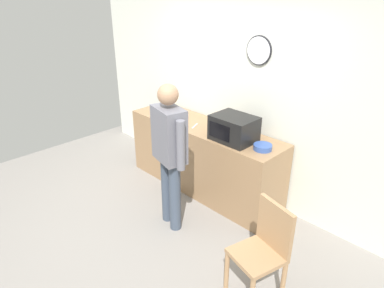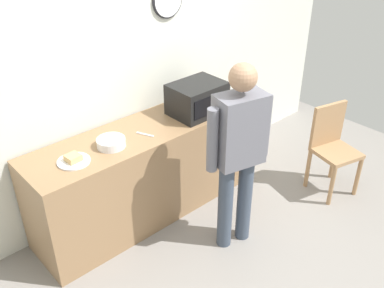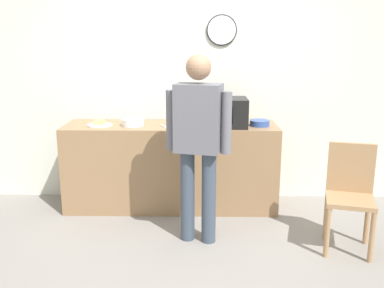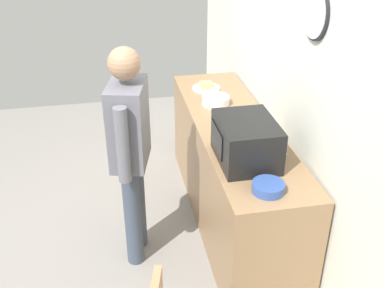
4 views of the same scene
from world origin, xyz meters
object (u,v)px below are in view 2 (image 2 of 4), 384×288
at_px(sandwich_plate, 74,160).
at_px(salad_bowl, 111,143).
at_px(wooden_chair, 332,145).
at_px(microwave, 197,98).
at_px(spoon_utensil, 182,102).
at_px(cereal_bowl, 223,97).
at_px(person_standing, 239,147).
at_px(fork_utensil, 145,134).

xyz_separation_m(sandwich_plate, salad_bowl, (0.35, 0.01, 0.02)).
bearing_deg(wooden_chair, microwave, 141.00).
relative_size(sandwich_plate, spoon_utensil, 1.54).
xyz_separation_m(microwave, cereal_bowl, (0.39, 0.03, -0.12)).
bearing_deg(cereal_bowl, salad_bowl, -179.50).
bearing_deg(person_standing, wooden_chair, -4.34).
distance_m(microwave, salad_bowl, 0.97).
height_order(fork_utensil, person_standing, person_standing).
bearing_deg(wooden_chair, sandwich_plate, 159.60).
xyz_separation_m(sandwich_plate, fork_utensil, (0.68, -0.03, -0.02)).
relative_size(cereal_bowl, spoon_utensil, 1.22).
relative_size(microwave, cereal_bowl, 2.41).
bearing_deg(salad_bowl, cereal_bowl, 0.50).
bearing_deg(fork_utensil, cereal_bowl, 2.41).
distance_m(fork_utensil, spoon_utensil, 0.72).
bearing_deg(microwave, cereal_bowl, 4.61).
xyz_separation_m(salad_bowl, wooden_chair, (2.04, -0.90, -0.44)).
distance_m(microwave, wooden_chair, 1.50).
bearing_deg(person_standing, microwave, 71.59).
height_order(microwave, cereal_bowl, microwave).
distance_m(sandwich_plate, cereal_bowl, 1.71).
relative_size(fork_utensil, person_standing, 0.10).
height_order(salad_bowl, person_standing, person_standing).
bearing_deg(cereal_bowl, person_standing, -128.95).
bearing_deg(wooden_chair, fork_utensil, 153.22).
relative_size(sandwich_plate, person_standing, 0.15).
xyz_separation_m(cereal_bowl, person_standing, (-0.65, -0.81, 0.04)).
height_order(salad_bowl, fork_utensil, salad_bowl).
height_order(microwave, wooden_chair, microwave).
height_order(salad_bowl, cereal_bowl, salad_bowl).
xyz_separation_m(sandwich_plate, spoon_utensil, (1.35, 0.25, -0.02)).
relative_size(microwave, salad_bowl, 2.08).
relative_size(sandwich_plate, fork_utensil, 1.54).
distance_m(cereal_bowl, spoon_utensil, 0.42).
distance_m(salad_bowl, cereal_bowl, 1.35).
height_order(microwave, person_standing, person_standing).
bearing_deg(salad_bowl, spoon_utensil, 13.58).
bearing_deg(person_standing, spoon_utensil, 73.99).
bearing_deg(spoon_utensil, salad_bowl, -166.42).
distance_m(fork_utensil, person_standing, 0.85).
xyz_separation_m(sandwich_plate, cereal_bowl, (1.71, 0.02, 0.01)).
relative_size(microwave, person_standing, 0.29).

